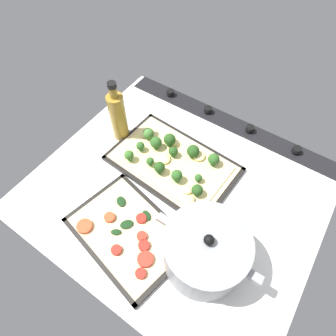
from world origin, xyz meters
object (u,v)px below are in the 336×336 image
(broccoli_pizza, at_px, (173,160))
(veggie_pizza_back, at_px, (127,233))
(baking_tray_front, at_px, (173,164))
(cooking_pot, at_px, (205,252))
(baking_tray_back, at_px, (128,233))
(oil_bottle, at_px, (118,116))

(broccoli_pizza, distance_m, veggie_pizza_back, 0.26)
(baking_tray_front, relative_size, veggie_pizza_back, 1.25)
(baking_tray_front, bearing_deg, veggie_pizza_back, 95.77)
(veggie_pizza_back, bearing_deg, baking_tray_front, -84.23)
(broccoli_pizza, distance_m, cooking_pot, 0.31)
(baking_tray_back, bearing_deg, cooking_pot, -166.06)
(broccoli_pizza, height_order, baking_tray_back, broccoli_pizza)
(cooking_pot, xyz_separation_m, oil_bottle, (0.44, -0.21, 0.02))
(veggie_pizza_back, height_order, oil_bottle, oil_bottle)
(broccoli_pizza, height_order, veggie_pizza_back, broccoli_pizza)
(baking_tray_front, xyz_separation_m, baking_tray_back, (-0.03, 0.26, 0.00))
(oil_bottle, bearing_deg, cooking_pot, 154.12)
(broccoli_pizza, distance_m, baking_tray_back, 0.26)
(broccoli_pizza, bearing_deg, veggie_pizza_back, 95.90)
(baking_tray_front, bearing_deg, broccoli_pizza, -64.68)
(broccoli_pizza, xyz_separation_m, veggie_pizza_back, (-0.03, 0.26, -0.01))
(baking_tray_front, height_order, broccoli_pizza, broccoli_pizza)
(oil_bottle, bearing_deg, veggie_pizza_back, 131.89)
(baking_tray_back, height_order, oil_bottle, oil_bottle)
(baking_tray_back, height_order, veggie_pizza_back, veggie_pizza_back)
(baking_tray_front, bearing_deg, baking_tray_back, 95.73)
(cooking_pot, distance_m, oil_bottle, 0.49)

